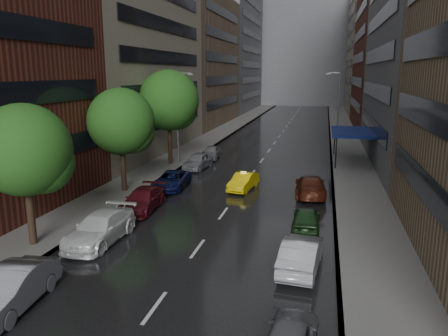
{
  "coord_description": "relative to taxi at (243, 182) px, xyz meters",
  "views": [
    {
      "loc": [
        6.12,
        -10.54,
        9.03
      ],
      "look_at": [
        0.0,
        16.22,
        3.0
      ],
      "focal_mm": 35.0,
      "sensor_mm": 36.0,
      "label": 1
    }
  ],
  "objects": [
    {
      "name": "sidewalk_left",
      "position": [
        -9.21,
        27.89,
        -0.59
      ],
      "size": [
        4.0,
        140.0,
        0.15
      ],
      "primitive_type": "cube",
      "color": "gray",
      "rests_on": "ground"
    },
    {
      "name": "awning",
      "position": [
        8.77,
        12.89,
        2.47
      ],
      "size": [
        4.0,
        8.0,
        3.12
      ],
      "color": "navy",
      "rests_on": "sidewalk_right"
    },
    {
      "name": "taxi",
      "position": [
        0.0,
        0.0,
        0.0
      ],
      "size": [
        2.03,
        4.19,
        1.32
      ],
      "primitive_type": "imported",
      "rotation": [
        0.0,
        0.0,
        -0.16
      ],
      "color": "yellow",
      "rests_on": "ground"
    },
    {
      "name": "tree_near",
      "position": [
        -8.81,
        -13.69,
        4.51
      ],
      "size": [
        4.74,
        4.74,
        7.56
      ],
      "color": "#382619",
      "rests_on": "ground"
    },
    {
      "name": "road",
      "position": [
        -0.21,
        27.89,
        -0.66
      ],
      "size": [
        14.0,
        140.0,
        0.01
      ],
      "primitive_type": "cube",
      "color": "black",
      "rests_on": "ground"
    },
    {
      "name": "tree_mid",
      "position": [
        -8.81,
        -2.71,
        4.78
      ],
      "size": [
        4.99,
        4.99,
        7.95
      ],
      "color": "#382619",
      "rests_on": "ground"
    },
    {
      "name": "buildings_right",
      "position": [
        14.79,
        34.59,
        14.37
      ],
      "size": [
        8.05,
        109.1,
        36.0
      ],
      "color": "#937A5B",
      "rests_on": "ground"
    },
    {
      "name": "buildings_left",
      "position": [
        -15.21,
        36.68,
        15.33
      ],
      "size": [
        8.0,
        108.0,
        38.0
      ],
      "color": "maroon",
      "rests_on": "ground"
    },
    {
      "name": "parked_cars_left",
      "position": [
        -5.61,
        -4.84,
        0.08
      ],
      "size": [
        2.57,
        35.6,
        1.6
      ],
      "color": "gray",
      "rests_on": "ground"
    },
    {
      "name": "sidewalk_right",
      "position": [
        8.79,
        27.89,
        -0.59
      ],
      "size": [
        4.0,
        140.0,
        0.15
      ],
      "primitive_type": "cube",
      "color": "gray",
      "rests_on": "ground"
    },
    {
      "name": "building_far",
      "position": [
        -0.21,
        95.89,
        15.34
      ],
      "size": [
        40.0,
        14.0,
        32.0
      ],
      "primitive_type": "cube",
      "color": "slate",
      "rests_on": "ground"
    },
    {
      "name": "parked_cars_right",
      "position": [
        5.19,
        -8.73,
        0.08
      ],
      "size": [
        2.59,
        24.28,
        1.55
      ],
      "color": "slate",
      "rests_on": "ground"
    },
    {
      "name": "street_lamp_left",
      "position": [
        -7.93,
        7.89,
        4.23
      ],
      "size": [
        1.74,
        0.22,
        9.0
      ],
      "color": "gray",
      "rests_on": "sidewalk_left"
    },
    {
      "name": "street_lamp_right",
      "position": [
        7.51,
        22.89,
        4.23
      ],
      "size": [
        1.74,
        0.22,
        9.0
      ],
      "color": "gray",
      "rests_on": "sidewalk_right"
    },
    {
      "name": "tree_far",
      "position": [
        -8.81,
        7.73,
        5.72
      ],
      "size": [
        5.85,
        5.85,
        9.32
      ],
      "color": "#382619",
      "rests_on": "ground"
    }
  ]
}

